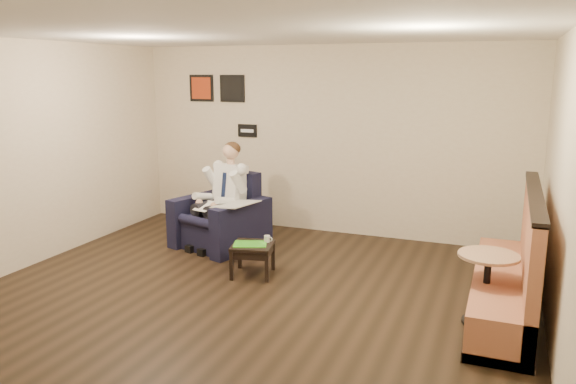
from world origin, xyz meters
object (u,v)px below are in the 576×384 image
at_px(green_folder, 250,244).
at_px(armchair, 220,211).
at_px(seated_man, 212,200).
at_px(coffee_mug, 267,239).
at_px(banquette, 505,254).
at_px(side_table, 253,259).
at_px(cafe_table, 486,289).
at_px(smartphone, 258,241).

bearing_deg(green_folder, armchair, 134.92).
height_order(seated_man, green_folder, seated_man).
bearing_deg(seated_man, coffee_mug, -12.55).
distance_m(seated_man, green_folder, 1.25).
bearing_deg(coffee_mug, armchair, 144.72).
xyz_separation_m(coffee_mug, banquette, (2.69, -0.17, 0.20)).
relative_size(side_table, coffee_mug, 5.79).
xyz_separation_m(green_folder, cafe_table, (2.69, -0.37, -0.04)).
distance_m(seated_man, side_table, 1.31).
bearing_deg(side_table, seated_man, 141.92).
distance_m(coffee_mug, smartphone, 0.12).
height_order(armchair, green_folder, armchair).
distance_m(coffee_mug, cafe_table, 2.60).
bearing_deg(side_table, smartphone, 85.56).
bearing_deg(green_folder, smartphone, 78.95).
distance_m(armchair, cafe_table, 3.81).
height_order(armchair, seated_man, seated_man).
height_order(side_table, cafe_table, cafe_table).
distance_m(armchair, coffee_mug, 1.28).
height_order(armchair, cafe_table, armchair).
xyz_separation_m(side_table, smartphone, (0.01, 0.14, 0.20)).
xyz_separation_m(smartphone, cafe_table, (2.66, -0.54, -0.04)).
height_order(green_folder, cafe_table, cafe_table).
height_order(banquette, cafe_table, banquette).
xyz_separation_m(armchair, side_table, (0.92, -0.87, -0.31)).
xyz_separation_m(seated_man, green_folder, (0.93, -0.77, -0.30)).
xyz_separation_m(side_table, banquette, (2.82, -0.04, 0.43)).
relative_size(armchair, side_table, 2.21).
height_order(seated_man, cafe_table, seated_man).
xyz_separation_m(armchair, smartphone, (0.93, -0.73, -0.11)).
height_order(armchair, banquette, banquette).
bearing_deg(armchair, smartphone, -21.29).
height_order(coffee_mug, smartphone, coffee_mug).
distance_m(side_table, cafe_table, 2.70).
relative_size(smartphone, cafe_table, 0.17).
bearing_deg(green_folder, seated_man, 140.45).
bearing_deg(seated_man, armchair, 90.00).
relative_size(green_folder, coffee_mug, 4.74).
bearing_deg(cafe_table, green_folder, 172.20).
distance_m(side_table, coffee_mug, 0.30).
distance_m(armchair, seated_man, 0.23).
relative_size(side_table, smartphone, 3.93).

